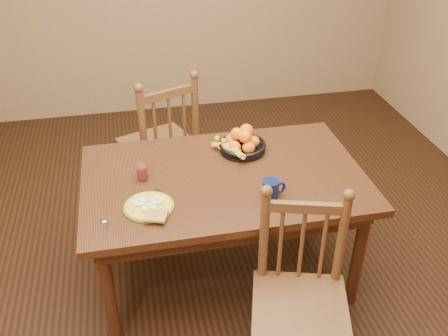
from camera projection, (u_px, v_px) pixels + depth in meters
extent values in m
cube|color=black|center=(224.00, 271.00, 3.25)|extent=(4.50, 5.00, 0.01)
cube|color=black|center=(224.00, 179.00, 2.86)|extent=(1.60, 1.00, 0.04)
cube|color=black|center=(211.00, 152.00, 3.24)|extent=(1.40, 0.04, 0.10)
cube|color=black|center=(241.00, 235.00, 2.55)|extent=(1.40, 0.04, 0.10)
cube|color=black|center=(340.00, 175.00, 3.02)|extent=(0.04, 0.84, 0.10)
cube|color=black|center=(97.00, 204.00, 2.77)|extent=(0.04, 0.84, 0.10)
cylinder|color=black|center=(109.00, 295.00, 2.61)|extent=(0.07, 0.07, 0.70)
cylinder|color=black|center=(358.00, 257.00, 2.85)|extent=(0.07, 0.07, 0.70)
cylinder|color=black|center=(107.00, 205.00, 3.27)|extent=(0.07, 0.07, 0.70)
cylinder|color=black|center=(310.00, 180.00, 3.51)|extent=(0.07, 0.07, 0.70)
cube|color=#472815|center=(159.00, 145.00, 3.64)|extent=(0.62, 0.61, 0.04)
cylinder|color=#472815|center=(173.00, 156.00, 4.00)|extent=(0.04, 0.04, 0.47)
cylinder|color=#472815|center=(127.00, 171.00, 3.82)|extent=(0.04, 0.04, 0.47)
cylinder|color=#472815|center=(196.00, 178.00, 3.73)|extent=(0.04, 0.04, 0.47)
cylinder|color=#472815|center=(148.00, 195.00, 3.55)|extent=(0.04, 0.04, 0.47)
cylinder|color=#472815|center=(195.00, 114.00, 3.42)|extent=(0.05, 0.05, 0.57)
cylinder|color=#472815|center=(143.00, 129.00, 3.24)|extent=(0.05, 0.05, 0.57)
cylinder|color=#472815|center=(170.00, 129.00, 3.36)|extent=(0.02, 0.02, 0.44)
cube|color=#472815|center=(168.00, 94.00, 3.22)|extent=(0.38, 0.18, 0.06)
cube|color=#472815|center=(300.00, 308.00, 2.39)|extent=(0.56, 0.54, 0.04)
cylinder|color=#472815|center=(260.00, 312.00, 2.68)|extent=(0.04, 0.04, 0.45)
cylinder|color=#472815|center=(330.00, 316.00, 2.66)|extent=(0.04, 0.04, 0.45)
cylinder|color=#472815|center=(264.00, 236.00, 2.42)|extent=(0.05, 0.05, 0.54)
cylinder|color=#472815|center=(341.00, 240.00, 2.40)|extent=(0.05, 0.05, 0.54)
cylinder|color=#472815|center=(302.00, 246.00, 2.44)|extent=(0.02, 0.02, 0.41)
cube|color=#472815|center=(306.00, 208.00, 2.31)|extent=(0.37, 0.13, 0.05)
cylinder|color=#59601E|center=(149.00, 207.00, 2.59)|extent=(0.26, 0.26, 0.01)
cylinder|color=gold|center=(149.00, 206.00, 2.58)|extent=(0.24, 0.24, 0.01)
ellipsoid|color=silver|center=(139.00, 201.00, 2.60)|extent=(0.08, 0.08, 0.01)
cube|color=#F2E08C|center=(139.00, 199.00, 2.59)|extent=(0.02, 0.02, 0.01)
ellipsoid|color=silver|center=(157.00, 200.00, 2.61)|extent=(0.08, 0.08, 0.01)
cube|color=#F2E08C|center=(157.00, 198.00, 2.60)|extent=(0.02, 0.02, 0.01)
ellipsoid|color=silver|center=(149.00, 208.00, 2.55)|extent=(0.08, 0.08, 0.01)
cube|color=#F2E08C|center=(149.00, 206.00, 2.55)|extent=(0.02, 0.02, 0.01)
cube|color=brown|center=(156.00, 216.00, 2.49)|extent=(0.13, 0.13, 0.01)
cube|color=silver|center=(157.00, 201.00, 2.63)|extent=(0.06, 0.14, 0.00)
cube|color=silver|center=(157.00, 191.00, 2.71)|extent=(0.04, 0.05, 0.00)
cube|color=silver|center=(107.00, 229.00, 2.44)|extent=(0.03, 0.12, 0.00)
ellipsoid|color=silver|center=(104.00, 220.00, 2.50)|extent=(0.03, 0.04, 0.01)
cylinder|color=#0A143C|center=(271.00, 189.00, 2.65)|extent=(0.09, 0.09, 0.10)
torus|color=#0A143C|center=(280.00, 188.00, 2.65)|extent=(0.07, 0.04, 0.07)
cylinder|color=black|center=(271.00, 182.00, 2.62)|extent=(0.08, 0.08, 0.00)
cylinder|color=silver|center=(142.00, 172.00, 2.79)|extent=(0.06, 0.06, 0.09)
cylinder|color=maroon|center=(142.00, 173.00, 2.79)|extent=(0.05, 0.05, 0.07)
cylinder|color=black|center=(242.00, 149.00, 3.07)|extent=(0.28, 0.28, 0.02)
torus|color=black|center=(242.00, 144.00, 3.05)|extent=(0.29, 0.29, 0.02)
cylinder|color=black|center=(242.00, 150.00, 3.07)|extent=(0.10, 0.10, 0.01)
sphere|color=orange|center=(254.00, 142.00, 3.06)|extent=(0.07, 0.07, 0.07)
sphere|color=orange|center=(243.00, 137.00, 3.10)|extent=(0.08, 0.08, 0.08)
sphere|color=orange|center=(232.00, 140.00, 3.07)|extent=(0.08, 0.08, 0.08)
sphere|color=orange|center=(235.00, 147.00, 3.00)|extent=(0.07, 0.07, 0.07)
sphere|color=orange|center=(249.00, 148.00, 2.99)|extent=(0.08, 0.08, 0.08)
sphere|color=orange|center=(246.00, 130.00, 3.04)|extent=(0.08, 0.08, 0.08)
sphere|color=orange|center=(237.00, 134.00, 3.01)|extent=(0.07, 0.07, 0.07)
sphere|color=orange|center=(245.00, 137.00, 2.98)|extent=(0.08, 0.08, 0.08)
cylinder|color=yellow|center=(229.00, 149.00, 3.00)|extent=(0.10, 0.17, 0.07)
cylinder|color=yellow|center=(225.00, 145.00, 3.04)|extent=(0.14, 0.15, 0.07)
cylinder|color=yellow|center=(236.00, 153.00, 2.97)|extent=(0.06, 0.18, 0.07)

